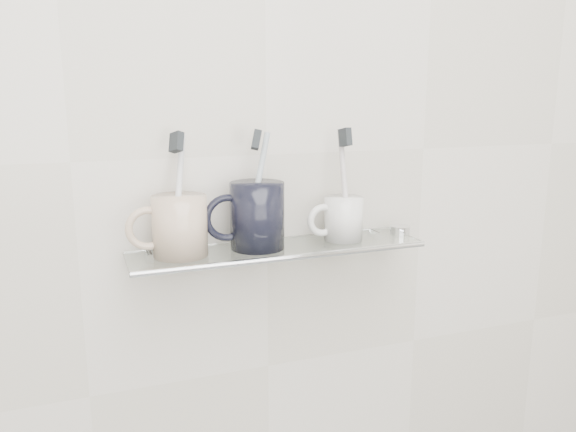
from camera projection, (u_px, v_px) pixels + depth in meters
name	position (u px, v px, depth m)	size (l,w,h in m)	color
wall_back	(267.00, 155.00, 0.98)	(2.50, 2.50, 0.00)	beige
shelf_glass	(279.00, 249.00, 0.95)	(0.50, 0.12, 0.01)	silver
shelf_rail	(290.00, 258.00, 0.90)	(0.01, 0.01, 0.50)	silver
bracket_left	(150.00, 260.00, 0.93)	(0.02, 0.02, 0.03)	silver
bracket_right	(374.00, 238.00, 1.07)	(0.02, 0.02, 0.03)	silver
mug_left	(180.00, 226.00, 0.89)	(0.09, 0.09, 0.10)	beige
mug_left_handle	(148.00, 228.00, 0.87)	(0.07, 0.07, 0.01)	beige
toothbrush_left	(179.00, 193.00, 0.88)	(0.01, 0.01, 0.19)	silver
bristles_left	(176.00, 142.00, 0.86)	(0.01, 0.02, 0.03)	#212528
mug_center	(257.00, 216.00, 0.93)	(0.09, 0.09, 0.11)	black
mug_center_handle	(227.00, 218.00, 0.91)	(0.08, 0.08, 0.01)	black
toothbrush_center	(257.00, 189.00, 0.92)	(0.01, 0.01, 0.19)	#90A8AF
bristles_center	(256.00, 140.00, 0.91)	(0.01, 0.02, 0.03)	#212528
mug_right	(344.00, 218.00, 0.99)	(0.07, 0.07, 0.08)	white
mug_right_handle	(323.00, 220.00, 0.98)	(0.06, 0.06, 0.01)	white
toothbrush_right	(344.00, 183.00, 0.98)	(0.01, 0.01, 0.19)	beige
bristles_right	(345.00, 137.00, 0.96)	(0.01, 0.02, 0.03)	#212528
chrome_cap	(400.00, 230.00, 1.04)	(0.04, 0.04, 0.02)	silver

